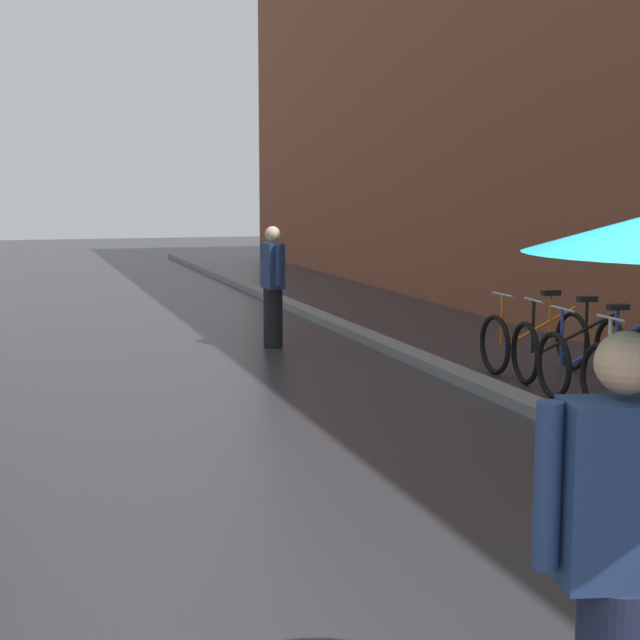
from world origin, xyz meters
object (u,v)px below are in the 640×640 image
parked_bicycle_5 (598,361)px  parked_bicycle_7 (534,340)px  pedestrian_walking_midground (273,286)px  parked_bicycle_6 (568,349)px

parked_bicycle_5 → parked_bicycle_7: 1.39m
parked_bicycle_5 → parked_bicycle_7: bearing=87.9°
pedestrian_walking_midground → parked_bicycle_7: bearing=-47.1°
parked_bicycle_7 → parked_bicycle_5: bearing=-92.1°
parked_bicycle_5 → pedestrian_walking_midground: size_ratio=0.68×
parked_bicycle_5 → parked_bicycle_6: 0.74m
pedestrian_walking_midground → parked_bicycle_5: bearing=-59.1°
parked_bicycle_6 → pedestrian_walking_midground: pedestrian_walking_midground is taller
parked_bicycle_6 → parked_bicycle_7: size_ratio=1.06×
parked_bicycle_6 → parked_bicycle_5: bearing=-97.8°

